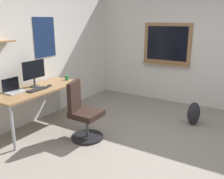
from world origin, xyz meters
TOP-DOWN VIEW (x-y plane):
  - ground_plane at (0.00, 0.00)m, footprint 5.20×5.20m
  - wall_back at (-0.00, 2.45)m, footprint 5.00×0.30m
  - wall_right at (2.45, 0.03)m, footprint 0.22×5.00m
  - desk at (-0.29, 2.05)m, footprint 1.63×0.65m
  - office_chair at (-0.19, 1.16)m, footprint 0.52×0.54m
  - laptop at (-0.65, 2.20)m, footprint 0.31×0.21m
  - monitor_primary at (-0.25, 2.15)m, footprint 0.46×0.17m
  - keyboard at (-0.37, 1.96)m, footprint 0.37×0.13m
  - computer_mouse at (-0.09, 1.96)m, footprint 0.10×0.06m
  - coffee_mug at (0.43, 2.01)m, footprint 0.08×0.08m
  - backpack at (1.32, -0.24)m, footprint 0.32×0.22m

SIDE VIEW (x-z plane):
  - ground_plane at x=0.00m, z-range 0.00..0.00m
  - backpack at x=1.32m, z-range 0.00..0.42m
  - office_chair at x=-0.19m, z-range -0.07..0.88m
  - desk at x=-0.29m, z-range 0.30..1.04m
  - keyboard at x=-0.37m, z-range 0.74..0.76m
  - computer_mouse at x=-0.09m, z-range 0.74..0.77m
  - coffee_mug at x=0.43m, z-range 0.74..0.83m
  - laptop at x=-0.65m, z-range 0.68..0.91m
  - monitor_primary at x=-0.25m, z-range 0.78..1.24m
  - wall_right at x=2.45m, z-range 0.00..2.60m
  - wall_back at x=0.00m, z-range 0.00..2.60m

